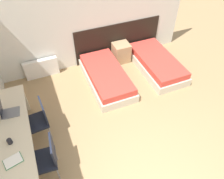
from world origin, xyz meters
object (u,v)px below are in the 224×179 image
at_px(chair_near_laptop, 38,119).
at_px(bed_near_door, 157,63).
at_px(nightstand, 121,52).
at_px(laptop, 8,111).
at_px(chair_near_notebook, 46,158).
at_px(bed_near_window, 106,77).

bearing_deg(chair_near_laptop, bed_near_door, 11.77).
distance_m(nightstand, laptop, 3.43).
bearing_deg(laptop, bed_near_door, 18.62).
xyz_separation_m(chair_near_notebook, laptop, (-0.45, 0.97, 0.34)).
relative_size(bed_near_window, laptop, 5.75).
bearing_deg(bed_near_door, chair_near_notebook, -150.53).
xyz_separation_m(bed_near_window, laptop, (-2.24, -0.88, 0.64)).
distance_m(bed_near_window, nightstand, 1.04).
relative_size(nightstand, laptop, 1.65).
bearing_deg(chair_near_laptop, laptop, 163.21).
relative_size(bed_near_door, nightstand, 3.48).
bearing_deg(bed_near_window, chair_near_laptop, -151.45).
relative_size(nightstand, chair_near_notebook, 0.60).
bearing_deg(bed_near_window, chair_near_notebook, -134.12).
height_order(bed_near_window, bed_near_door, same).
bearing_deg(chair_near_notebook, laptop, 120.28).
height_order(bed_near_door, chair_near_laptop, chair_near_laptop).
xyz_separation_m(nightstand, chair_near_notebook, (-2.53, -2.58, 0.22)).
distance_m(bed_near_window, laptop, 2.49).
distance_m(chair_near_laptop, laptop, 0.57).
relative_size(bed_near_door, laptop, 5.75).
height_order(nightstand, laptop, laptop).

